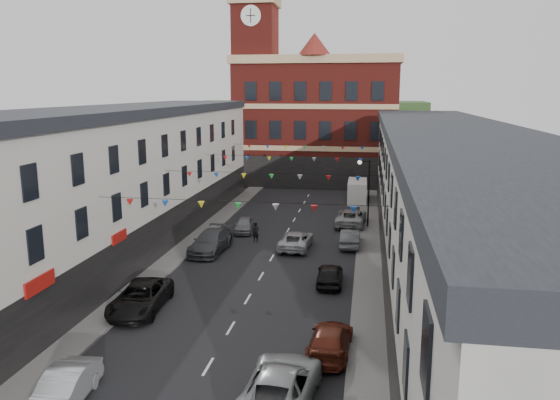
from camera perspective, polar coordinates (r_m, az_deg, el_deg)
The scene contains 21 objects.
ground at distance 35.89m, azimuth -1.99°, elevation -7.97°, with size 160.00×160.00×0.00m, color black.
pavement_left at distance 39.53m, azimuth -11.34°, elevation -6.24°, with size 1.80×64.00×0.15m, color #605E5B.
pavement_right at distance 37.14m, azimuth 9.21°, elevation -7.32°, with size 1.80×64.00×0.15m, color #605E5B.
terrace_left at distance 39.40m, azimuth -18.82°, elevation 1.22°, with size 8.40×56.00×10.70m.
terrace_right at distance 35.29m, azimuth 17.40°, elevation -0.65°, with size 8.40×56.00×9.70m.
civic_building at distance 71.55m, azimuth 3.92°, elevation 8.37°, with size 20.60×13.30×18.50m.
clock_tower at distance 69.71m, azimuth -2.57°, elevation 13.90°, with size 5.60×5.60×30.00m.
distant_hill at distance 96.04m, azimuth 2.86°, elevation 7.28°, with size 40.00×14.00×10.00m, color #2C4C23.
street_lamp at distance 47.87m, azimuth 8.98°, elevation 1.65°, with size 1.10×0.36×6.00m.
car_left_b at distance 23.57m, azimuth -21.68°, elevation -17.87°, with size 1.47×4.22×1.39m, color #A5A8AC.
car_left_c at distance 31.32m, azimuth -14.38°, elevation -9.85°, with size 2.47×5.36×1.49m, color black.
car_left_d at distance 41.18m, azimuth -7.26°, elevation -4.34°, with size 2.22×5.47×1.59m, color #46494E.
car_left_e at distance 46.61m, azimuth -3.76°, elevation -2.60°, with size 1.50×3.73×1.27m, color gray.
car_right_b at distance 22.12m, azimuth 0.06°, elevation -18.76°, with size 2.64×5.72×1.59m, color #95999C.
car_right_c at distance 25.93m, azimuth 5.26°, elevation -14.36°, with size 1.84×4.53×1.31m, color #5E2012.
car_right_d at distance 34.39m, azimuth 5.22°, elevation -7.72°, with size 1.57×3.90×1.33m, color black.
car_right_e at distance 42.59m, azimuth 7.35°, elevation -3.95°, with size 1.46×4.19×1.38m, color #505458.
car_right_f at distance 49.16m, azimuth 7.43°, elevation -1.79°, with size 2.50×5.43×1.51m, color #9C9FA1.
moving_car at distance 41.74m, azimuth 1.68°, elevation -4.20°, with size 2.25×4.87×1.35m, color #B6BABE.
white_van at distance 59.67m, azimuth 8.07°, elevation 0.92°, with size 2.00×5.19×2.30m, color white.
pedestrian at distance 43.50m, azimuth -2.56°, elevation -3.37°, with size 0.60×0.39×1.63m, color black.
Camera 1 is at (6.64, -33.20, 11.92)m, focal length 35.00 mm.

